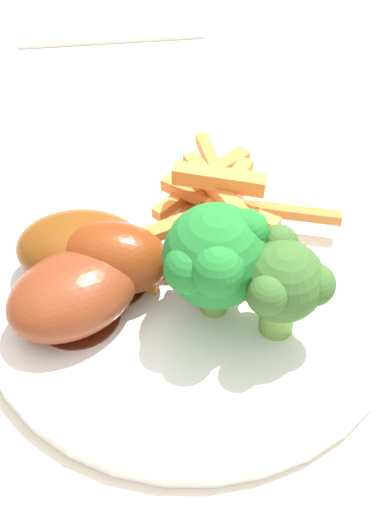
% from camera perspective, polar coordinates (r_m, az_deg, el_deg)
% --- Properties ---
extents(dining_table, '(1.28, 0.82, 0.71)m').
position_cam_1_polar(dining_table, '(0.50, 7.55, -10.73)').
color(dining_table, silver).
rests_on(dining_table, ground_plane).
extents(dinner_plate, '(0.27, 0.27, 0.01)m').
position_cam_1_polar(dinner_plate, '(0.42, -0.00, -2.43)').
color(dinner_plate, white).
rests_on(dinner_plate, dining_table).
extents(broccoli_floret_front, '(0.05, 0.05, 0.07)m').
position_cam_1_polar(broccoli_floret_front, '(0.36, 8.18, -2.17)').
color(broccoli_floret_front, '#7AB34D').
rests_on(broccoli_floret_front, dinner_plate).
extents(broccoli_floret_middle, '(0.07, 0.06, 0.08)m').
position_cam_1_polar(broccoli_floret_middle, '(0.36, 2.15, -0.15)').
color(broccoli_floret_middle, '#7BB852').
rests_on(broccoli_floret_middle, dinner_plate).
extents(carrot_fries_pile, '(0.12, 0.15, 0.05)m').
position_cam_1_polar(carrot_fries_pile, '(0.44, 1.99, 5.06)').
color(carrot_fries_pile, orange).
rests_on(carrot_fries_pile, dinner_plate).
extents(chicken_drumstick_near, '(0.07, 0.12, 0.05)m').
position_cam_1_polar(chicken_drumstick_near, '(0.40, -6.47, -0.32)').
color(chicken_drumstick_near, '#561C0A').
rests_on(chicken_drumstick_near, dinner_plate).
extents(chicken_drumstick_far, '(0.08, 0.14, 0.04)m').
position_cam_1_polar(chicken_drumstick_far, '(0.41, -9.36, 0.67)').
color(chicken_drumstick_far, '#502309').
rests_on(chicken_drumstick_far, dinner_plate).
extents(chicken_drumstick_extra, '(0.08, 0.14, 0.04)m').
position_cam_1_polar(chicken_drumstick_extra, '(0.39, -9.96, -3.03)').
color(chicken_drumstick_extra, '#571F10').
rests_on(chicken_drumstick_extra, dinner_plate).
extents(fork, '(0.04, 0.19, 0.00)m').
position_cam_1_polar(fork, '(0.69, -7.08, 18.76)').
color(fork, silver).
rests_on(fork, dining_table).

